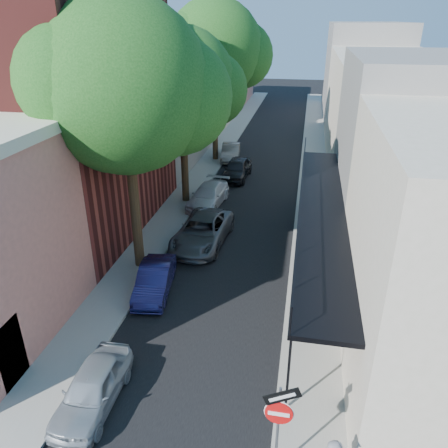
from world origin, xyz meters
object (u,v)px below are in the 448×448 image
at_px(parked_car_b, 155,280).
at_px(parked_car_f, 231,152).
at_px(oak_far, 221,50).
at_px(parked_car_d, 208,196).
at_px(oak_mid, 189,84).
at_px(parked_car_c, 202,231).
at_px(parked_car_a, 93,388).
at_px(sign_post, 279,416).
at_px(parked_car_e, 237,169).
at_px(oak_near, 137,90).

distance_m(parked_car_b, parked_car_f, 19.15).
relative_size(oak_far, parked_car_d, 2.74).
bearing_deg(parked_car_d, oak_mid, 161.60).
height_order(parked_car_c, parked_car_f, parked_car_c).
distance_m(parked_car_a, parked_car_f, 25.08).
relative_size(oak_far, parked_car_a, 3.37).
xyz_separation_m(oak_far, parked_car_b, (0.92, -19.13, -7.66)).
bearing_deg(parked_car_f, sign_post, -83.70).
distance_m(parked_car_a, parked_car_e, 20.77).
relative_size(sign_post, oak_far, 0.25).
bearing_deg(parked_car_d, parked_car_b, -84.84).
height_order(sign_post, oak_near, oak_near).
relative_size(oak_near, oak_mid, 1.12).
relative_size(sign_post, parked_car_b, 0.83).
xyz_separation_m(sign_post, parked_car_f, (-5.76, 26.31, -1.39)).
relative_size(oak_far, parked_car_e, 2.88).
distance_m(sign_post, parked_car_b, 9.20).
bearing_deg(oak_mid, parked_car_a, -86.01).
relative_size(parked_car_c, parked_car_d, 1.16).
relative_size(parked_car_a, parked_car_e, 0.86).
relative_size(parked_car_b, parked_car_e, 0.88).
relative_size(oak_mid, parked_car_d, 2.35).
bearing_deg(oak_near, parked_car_d, 81.88).
height_order(sign_post, parked_car_f, sign_post).
bearing_deg(oak_near, parked_car_c, 52.95).
bearing_deg(oak_far, parked_car_a, -87.59).
distance_m(oak_far, parked_car_b, 20.63).
bearing_deg(parked_car_e, parked_car_d, -96.79).
distance_m(sign_post, oak_near, 12.77).
distance_m(oak_mid, parked_car_d, 6.54).
distance_m(sign_post, oak_far, 27.80).
bearing_deg(oak_far, parked_car_e, -65.57).
bearing_deg(sign_post, oak_near, 125.09).
bearing_deg(parked_car_d, oak_near, -92.19).
height_order(oak_far, parked_car_f, oak_far).
bearing_deg(oak_far, parked_car_b, -87.24).
distance_m(oak_far, parked_car_f, 7.65).
bearing_deg(oak_mid, parked_car_b, -84.42).
bearing_deg(parked_car_f, oak_near, -98.62).
distance_m(parked_car_c, parked_car_d, 5.04).
height_order(oak_near, parked_car_b, oak_near).
distance_m(parked_car_a, parked_car_c, 10.57).
bearing_deg(parked_car_b, parked_car_e, 78.18).
bearing_deg(oak_near, parked_car_f, 87.42).
relative_size(parked_car_a, parked_car_b, 0.98).
height_order(oak_far, parked_car_d, oak_far).
distance_m(oak_mid, oak_far, 9.12).
bearing_deg(parked_car_b, oak_far, 84.93).
bearing_deg(parked_car_c, parked_car_d, 102.92).
bearing_deg(sign_post, oak_mid, 110.86).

